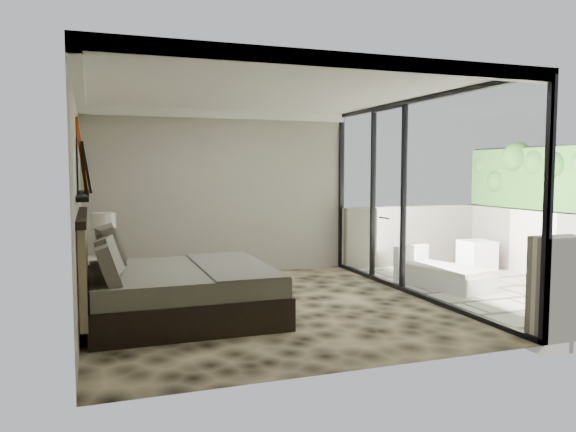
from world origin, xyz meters
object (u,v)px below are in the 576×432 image
object	(u,v)px
table_lamp	(104,229)
ottoman	(477,255)
nightstand	(106,273)
lounger	(441,275)
bed	(173,289)

from	to	relation	value
table_lamp	ottoman	xyz separation A→B (m)	(6.39, -0.32, -0.67)
nightstand	lounger	bearing A→B (deg)	-27.23
table_lamp	ottoman	bearing A→B (deg)	-2.83
ottoman	lounger	bearing A→B (deg)	-145.11
lounger	bed	bearing A→B (deg)	172.13
ottoman	lounger	distance (m)	1.79
bed	ottoman	size ratio (longest dim) A/B	4.27
nightstand	ottoman	distance (m)	6.37
table_lamp	nightstand	bearing A→B (deg)	-67.71
nightstand	ottoman	bearing A→B (deg)	-14.90
nightstand	table_lamp	distance (m)	0.65
bed	lounger	bearing A→B (deg)	7.13
ottoman	nightstand	bearing A→B (deg)	177.63
nightstand	table_lamp	xyz separation A→B (m)	(-0.02, 0.05, 0.65)
table_lamp	ottoman	size ratio (longest dim) A/B	1.23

